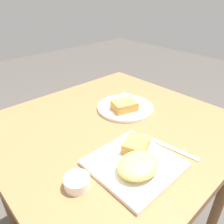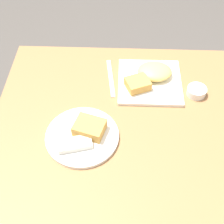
% 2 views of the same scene
% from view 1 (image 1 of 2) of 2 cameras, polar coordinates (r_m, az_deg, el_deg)
% --- Properties ---
extents(dining_table, '(0.92, 0.87, 0.77)m').
position_cam_1_polar(dining_table, '(0.95, 0.39, -7.95)').
color(dining_table, olive).
rests_on(dining_table, ground_plane).
extents(plate_square_near, '(0.25, 0.25, 0.06)m').
position_cam_1_polar(plate_square_near, '(0.69, 6.26, -12.76)').
color(plate_square_near, white).
rests_on(plate_square_near, dining_table).
extents(plate_oval_far, '(0.25, 0.25, 0.05)m').
position_cam_1_polar(plate_oval_far, '(1.00, 3.31, 1.47)').
color(plate_oval_far, white).
rests_on(plate_oval_far, dining_table).
extents(sauce_ramekin, '(0.07, 0.07, 0.03)m').
position_cam_1_polar(sauce_ramekin, '(0.65, -9.13, -17.55)').
color(sauce_ramekin, white).
rests_on(sauce_ramekin, dining_table).
extents(butter_knife, '(0.04, 0.21, 0.00)m').
position_cam_1_polar(butter_knife, '(0.80, 14.69, -8.82)').
color(butter_knife, silver).
rests_on(butter_knife, dining_table).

